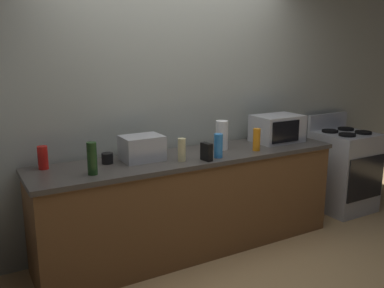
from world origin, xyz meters
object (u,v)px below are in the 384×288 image
at_px(microwave, 277,128).
at_px(toaster_oven, 142,148).
at_px(cordless_phone, 207,152).
at_px(bottle_hot_sauce, 43,158).
at_px(stove_range, 343,170).
at_px(mug_black, 107,158).
at_px(paper_towel_roll, 222,135).
at_px(bottle_hand_soap, 182,150).
at_px(bottle_spray_cleaner, 218,146).
at_px(bottle_dish_soap, 257,140).
at_px(bottle_wine, 92,159).

xyz_separation_m(microwave, toaster_oven, (-1.47, 0.01, -0.03)).
height_order(cordless_phone, bottle_hot_sauce, bottle_hot_sauce).
xyz_separation_m(stove_range, mug_black, (-2.74, 0.11, 0.48)).
height_order(paper_towel_roll, mug_black, paper_towel_roll).
distance_m(bottle_hand_soap, bottle_spray_cleaner, 0.34).
bearing_deg(bottle_spray_cleaner, bottle_dish_soap, 4.42).
xyz_separation_m(microwave, cordless_phone, (-1.01, -0.27, -0.06)).
distance_m(paper_towel_roll, bottle_wine, 1.30).
bearing_deg(microwave, bottle_hand_soap, -171.27).
bearing_deg(paper_towel_roll, bottle_spray_cleaner, -129.27).
xyz_separation_m(stove_range, toaster_oven, (-2.45, 0.06, 0.54)).
height_order(bottle_wine, mug_black, bottle_wine).
xyz_separation_m(stove_range, microwave, (-0.98, 0.05, 0.57)).
relative_size(stove_range, toaster_oven, 3.18).
bearing_deg(bottle_dish_soap, bottle_hand_soap, 178.70).
relative_size(bottle_wine, bottle_dish_soap, 1.19).
relative_size(cordless_phone, bottle_hot_sauce, 0.82).
bearing_deg(mug_black, stove_range, -2.25).
relative_size(bottle_hand_soap, bottle_spray_cleaner, 0.93).
height_order(bottle_spray_cleaner, bottle_hot_sauce, bottle_spray_cleaner).
bearing_deg(cordless_phone, bottle_dish_soap, -1.50).
height_order(bottle_wine, bottle_dish_soap, bottle_wine).
relative_size(microwave, bottle_dish_soap, 2.31).
xyz_separation_m(paper_towel_roll, bottle_spray_cleaner, (-0.19, -0.24, -0.03)).
bearing_deg(bottle_wine, stove_range, 2.67).
bearing_deg(bottle_wine, toaster_oven, 22.09).
distance_m(microwave, bottle_hand_soap, 1.21).
bearing_deg(bottle_dish_soap, bottle_spray_cleaner, -175.58).
height_order(bottle_dish_soap, bottle_spray_cleaner, same).
distance_m(microwave, paper_towel_roll, 0.67).
relative_size(stove_range, bottle_hand_soap, 5.55).
distance_m(paper_towel_roll, cordless_phone, 0.44).
distance_m(bottle_wine, bottle_dish_soap, 1.54).
height_order(stove_range, toaster_oven, toaster_oven).
relative_size(toaster_oven, bottle_spray_cleaner, 1.63).
bearing_deg(microwave, bottle_hot_sauce, 176.15).
xyz_separation_m(paper_towel_roll, bottle_wine, (-1.29, -0.19, -0.01)).
xyz_separation_m(stove_range, bottle_hot_sauce, (-3.23, 0.20, 0.53)).
bearing_deg(bottle_hand_soap, bottle_spray_cleaner, -8.91).
distance_m(cordless_phone, bottle_wine, 0.96).
distance_m(stove_range, bottle_spray_cleaner, 1.93).
relative_size(microwave, mug_black, 5.07).
height_order(bottle_spray_cleaner, mug_black, bottle_spray_cleaner).
height_order(stove_range, bottle_spray_cleaner, bottle_spray_cleaner).
height_order(bottle_wine, bottle_hand_soap, bottle_wine).
distance_m(microwave, bottle_wine, 1.97).
relative_size(microwave, toaster_oven, 1.41).
xyz_separation_m(cordless_phone, bottle_spray_cleaner, (0.14, 0.03, 0.03)).
distance_m(stove_range, cordless_phone, 2.06).
bearing_deg(mug_black, bottle_spray_cleaner, -18.26).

